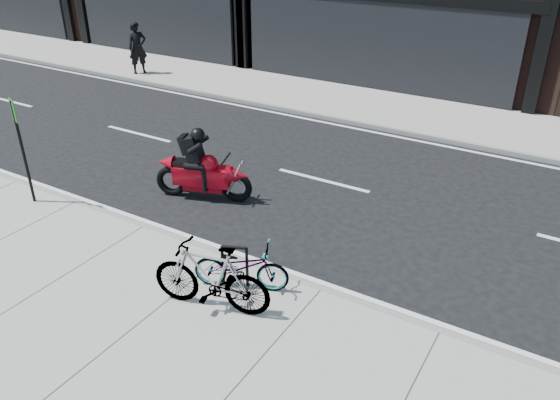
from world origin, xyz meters
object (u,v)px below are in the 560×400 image
Objects in this scene: motorcycle at (207,171)px; bicycle_rear at (211,277)px; sign_post at (21,143)px; pedestrian at (138,48)px; bicycle_front at (241,266)px; bike_rack at (235,262)px.

bicycle_rear is at bearing -70.46° from motorcycle.
sign_post is at bearing -112.58° from bicycle_rear.
pedestrian is at bearing 122.37° from motorcycle.
pedestrian is (-8.60, 6.81, 0.42)m from motorcycle.
bicycle_front is 0.82× the size of bicycle_rear.
bicycle_rear reaches higher than bike_rack.
sign_post is (-5.62, 0.20, 0.95)m from bicycle_front.
bicycle_rear is (-0.10, -0.67, 0.17)m from bicycle_front.
pedestrian is (-11.09, 9.27, 0.52)m from bike_rack.
sign_post is at bearing 177.91° from bike_rack.
sign_post reaches higher than bike_rack.
pedestrian is 0.85× the size of sign_post.
bicycle_front is at bearing -62.48° from motorcycle.
bike_rack is at bearing -63.93° from motorcycle.
bicycle_front reaches higher than bike_rack.
sign_post reaches higher than bicycle_front.
bicycle_rear is at bearing 12.55° from sign_post.
bicycle_front is at bearing 157.97° from bicycle_rear.
bicycle_front is 5.70m from sign_post.
bike_rack is 0.36× the size of motorcycle.
bicycle_front is 3.60m from motorcycle.
pedestrian reaches higher than bicycle_rear.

